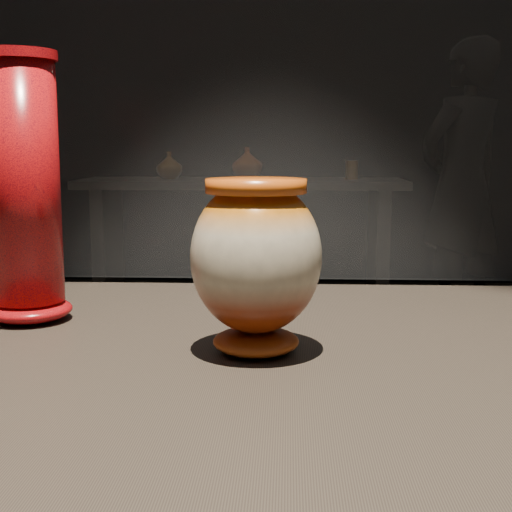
% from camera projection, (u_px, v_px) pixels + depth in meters
% --- Properties ---
extents(main_vase, '(0.18, 0.18, 0.19)m').
position_uv_depth(main_vase, '(256.00, 259.00, 0.76)').
color(main_vase, maroon).
rests_on(main_vase, display_plinth).
extents(tall_vase, '(0.14, 0.14, 0.34)m').
position_uv_depth(tall_vase, '(24.00, 193.00, 0.89)').
color(tall_vase, red).
rests_on(tall_vase, display_plinth).
extents(back_shelf, '(2.00, 0.60, 0.90)m').
position_uv_depth(back_shelf, '(242.00, 222.00, 4.44)').
color(back_shelf, black).
rests_on(back_shelf, ground).
extents(back_vase_left, '(0.20, 0.20, 0.17)m').
position_uv_depth(back_vase_left, '(169.00, 166.00, 4.40)').
color(back_vase_left, brown).
rests_on(back_vase_left, back_shelf).
extents(back_vase_mid, '(0.24, 0.24, 0.20)m').
position_uv_depth(back_vase_mid, '(247.00, 163.00, 4.38)').
color(back_vase_mid, maroon).
rests_on(back_vase_mid, back_shelf).
extents(back_vase_right, '(0.08, 0.08, 0.11)m').
position_uv_depth(back_vase_right, '(352.00, 170.00, 4.38)').
color(back_vase_right, brown).
rests_on(back_vase_right, back_shelf).
extents(visitor, '(0.76, 0.70, 1.74)m').
position_uv_depth(visitor, '(462.00, 185.00, 4.33)').
color(visitor, black).
rests_on(visitor, ground).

